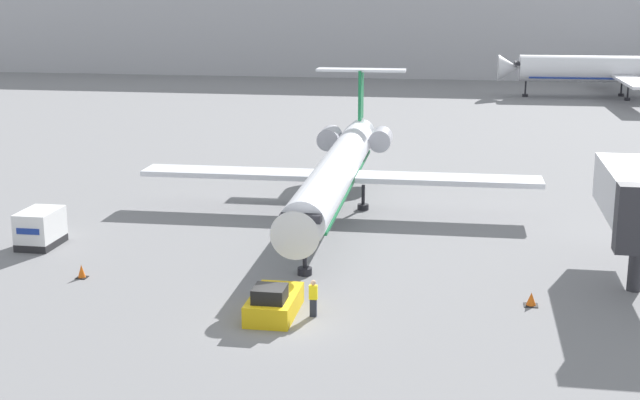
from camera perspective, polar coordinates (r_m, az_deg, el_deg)
ground_plane at (r=42.45m, az=-2.66°, el=-7.78°), size 600.00×600.00×0.00m
terminal_building at (r=158.99m, az=6.59°, el=11.02°), size 180.00×16.80×16.91m
airplane_main at (r=61.66m, az=1.17°, el=2.03°), size 27.89×33.02×8.61m
pushback_tug at (r=43.05m, az=-2.98°, el=-6.58°), size 2.16×4.22×1.72m
luggage_cart at (r=56.50m, az=-17.46°, el=-1.74°), size 2.05×3.11×2.24m
worker_near_tug at (r=42.68m, az=-0.44°, el=-6.25°), size 0.40×0.26×1.83m
traffic_cone_left at (r=50.04m, az=-15.01°, el=-4.44°), size 0.58×0.58×0.75m
traffic_cone_right at (r=45.52m, az=13.37°, el=-6.20°), size 0.68×0.68×0.69m
airplane_parked_far_left at (r=131.39m, az=18.60°, el=7.94°), size 32.37×33.32×10.99m
jet_bridge at (r=50.03m, az=19.42°, el=0.09°), size 3.20×11.09×6.19m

